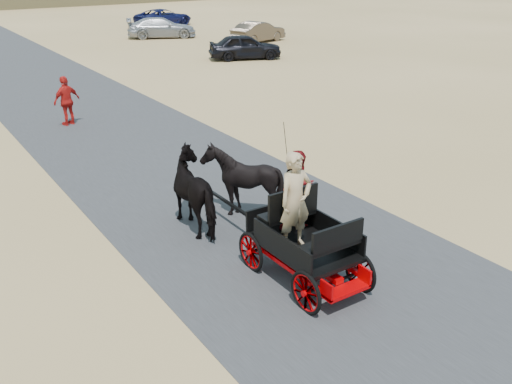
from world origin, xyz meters
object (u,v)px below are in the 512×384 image
horse_right (242,181)px  car_d (163,17)px  car_c (162,28)px  car_a (245,47)px  carriage (304,262)px  car_b (258,32)px  horse_left (199,191)px  pedestrian (67,101)px

horse_right → car_d: bearing=-112.4°
car_c → car_a: bearing=-156.7°
carriage → horse_right: 3.09m
horse_right → car_d: (14.15, 34.31, -0.18)m
horse_right → car_b: horse_right is taller
car_c → horse_left: bearing=178.5°
pedestrian → car_c: pedestrian is taller
horse_left → horse_right: 1.10m
pedestrian → car_b: bearing=-160.5°
car_a → car_c: bearing=22.6°
carriage → horse_right: bearing=79.6°
car_b → carriage: bearing=132.4°
car_d → car_a: bearing=158.5°
car_a → car_d: 17.09m
horse_right → car_a: 20.80m
car_a → car_d: size_ratio=0.84×
horse_left → car_a: bearing=-125.3°
carriage → car_b: car_b is taller
horse_left → car_d: horse_left is taller
horse_left → carriage: bearing=100.4°
carriage → car_c: 33.09m
car_a → car_c: size_ratio=0.85×
horse_left → pedestrian: size_ratio=1.16×
horse_right → car_a: (11.28, 17.47, -0.16)m
car_d → horse_left: bearing=144.2°
horse_right → car_a: horse_right is taller
horse_left → car_c: (12.13, 27.99, -0.16)m
carriage → car_b: (16.05, 25.43, 0.32)m
horse_right → car_b: bearing=-124.7°
pedestrian → car_b: pedestrian is taller
car_c → car_d: car_c is taller
horse_right → car_c: size_ratio=0.36×
carriage → car_d: bearing=68.5°
car_a → carriage: bearing=171.2°
car_b → car_c: 7.14m
horse_right → carriage: bearing=79.6°
car_b → car_c: (-4.47, 5.57, 0.01)m
horse_right → pedestrian: size_ratio=0.98×
car_b → horse_right: bearing=130.0°
pedestrian → car_d: bearing=-139.7°
car_c → car_d: 7.05m
carriage → pedestrian: bearing=92.4°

